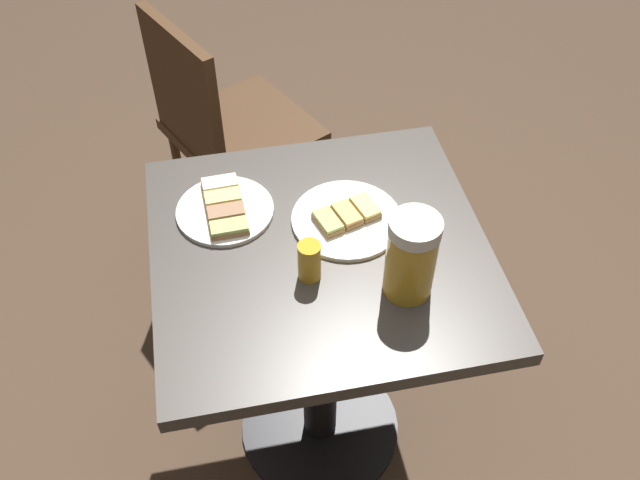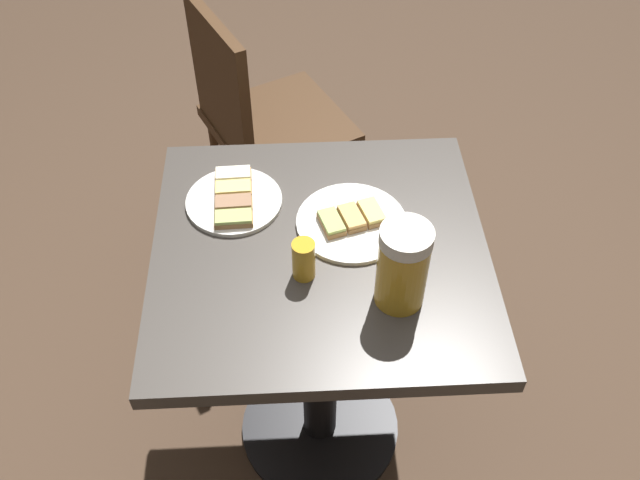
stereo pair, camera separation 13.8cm
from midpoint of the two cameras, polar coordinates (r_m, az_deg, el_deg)
ground_plane at (r=2.03m, az=2.01°, el=-15.29°), size 6.00×6.00×0.00m
cafe_table at (r=1.54m, az=2.57°, el=-5.46°), size 0.66×0.68×0.77m
plate_near at (r=1.48m, az=-4.49°, el=3.23°), size 0.21×0.21×0.03m
plate_far at (r=1.44m, az=5.37°, el=1.40°), size 0.23×0.23×0.03m
beer_mug at (r=1.26m, az=10.07°, el=-2.20°), size 0.14×0.12×0.18m
beer_glass_small at (r=1.31m, az=1.64°, el=-1.80°), size 0.05×0.05×0.09m
cafe_chair at (r=2.08m, az=-3.10°, el=9.77°), size 0.51×0.51×0.90m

